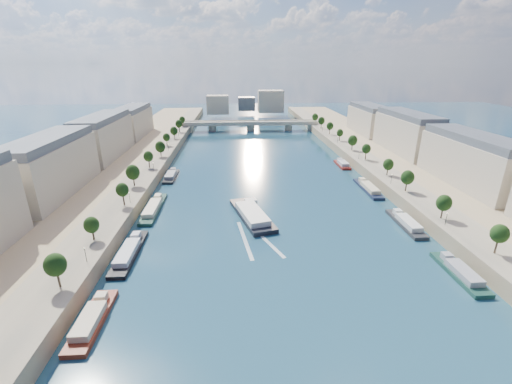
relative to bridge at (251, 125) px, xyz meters
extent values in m
plane|color=#0C2736|center=(0.00, -139.36, -5.08)|extent=(700.00, 700.00, 0.00)
cube|color=#9E8460|center=(-72.00, -139.36, -2.58)|extent=(44.00, 520.00, 5.00)
cube|color=#9E8460|center=(72.00, -139.36, -2.58)|extent=(44.00, 520.00, 5.00)
cube|color=gray|center=(-57.00, -139.36, -0.03)|extent=(14.00, 520.00, 0.10)
cube|color=gray|center=(57.00, -139.36, -0.03)|extent=(14.00, 520.00, 0.10)
cylinder|color=#382B1E|center=(-55.00, -221.36, 1.83)|extent=(0.50, 0.50, 3.82)
ellipsoid|color=black|center=(-55.00, -221.36, 5.42)|extent=(4.80, 4.80, 5.52)
cylinder|color=#382B1E|center=(-55.00, -197.36, 1.83)|extent=(0.50, 0.50, 3.82)
ellipsoid|color=black|center=(-55.00, -197.36, 5.42)|extent=(4.80, 4.80, 5.52)
cylinder|color=#382B1E|center=(-55.00, -173.36, 1.83)|extent=(0.50, 0.50, 3.82)
ellipsoid|color=black|center=(-55.00, -173.36, 5.42)|extent=(4.80, 4.80, 5.52)
cylinder|color=#382B1E|center=(-55.00, -149.36, 1.83)|extent=(0.50, 0.50, 3.82)
ellipsoid|color=black|center=(-55.00, -149.36, 5.42)|extent=(4.80, 4.80, 5.52)
cylinder|color=#382B1E|center=(-55.00, -125.36, 1.83)|extent=(0.50, 0.50, 3.82)
ellipsoid|color=black|center=(-55.00, -125.36, 5.42)|extent=(4.80, 4.80, 5.52)
cylinder|color=#382B1E|center=(-55.00, -101.36, 1.83)|extent=(0.50, 0.50, 3.82)
ellipsoid|color=black|center=(-55.00, -101.36, 5.42)|extent=(4.80, 4.80, 5.52)
cylinder|color=#382B1E|center=(-55.00, -77.36, 1.83)|extent=(0.50, 0.50, 3.82)
ellipsoid|color=black|center=(-55.00, -77.36, 5.42)|extent=(4.80, 4.80, 5.52)
cylinder|color=#382B1E|center=(-55.00, -53.36, 1.83)|extent=(0.50, 0.50, 3.82)
ellipsoid|color=black|center=(-55.00, -53.36, 5.42)|extent=(4.80, 4.80, 5.52)
cylinder|color=#382B1E|center=(-55.00, -29.36, 1.83)|extent=(0.50, 0.50, 3.82)
ellipsoid|color=black|center=(-55.00, -29.36, 5.42)|extent=(4.80, 4.80, 5.52)
cylinder|color=#382B1E|center=(-55.00, -5.36, 1.83)|extent=(0.50, 0.50, 3.82)
ellipsoid|color=black|center=(-55.00, -5.36, 5.42)|extent=(4.80, 4.80, 5.52)
cylinder|color=#382B1E|center=(55.00, -213.36, 1.83)|extent=(0.50, 0.50, 3.82)
ellipsoid|color=black|center=(55.00, -213.36, 5.42)|extent=(4.80, 4.80, 5.52)
cylinder|color=#382B1E|center=(55.00, -189.36, 1.83)|extent=(0.50, 0.50, 3.82)
ellipsoid|color=black|center=(55.00, -189.36, 5.42)|extent=(4.80, 4.80, 5.52)
cylinder|color=#382B1E|center=(55.00, -165.36, 1.83)|extent=(0.50, 0.50, 3.82)
ellipsoid|color=black|center=(55.00, -165.36, 5.42)|extent=(4.80, 4.80, 5.52)
cylinder|color=#382B1E|center=(55.00, -141.36, 1.83)|extent=(0.50, 0.50, 3.82)
ellipsoid|color=black|center=(55.00, -141.36, 5.42)|extent=(4.80, 4.80, 5.52)
cylinder|color=#382B1E|center=(55.00, -117.36, 1.83)|extent=(0.50, 0.50, 3.82)
ellipsoid|color=black|center=(55.00, -117.36, 5.42)|extent=(4.80, 4.80, 5.52)
cylinder|color=#382B1E|center=(55.00, -93.36, 1.83)|extent=(0.50, 0.50, 3.82)
ellipsoid|color=black|center=(55.00, -93.36, 5.42)|extent=(4.80, 4.80, 5.52)
cylinder|color=#382B1E|center=(55.00, -69.36, 1.83)|extent=(0.50, 0.50, 3.82)
ellipsoid|color=black|center=(55.00, -69.36, 5.42)|extent=(4.80, 4.80, 5.52)
cylinder|color=#382B1E|center=(55.00, -45.36, 1.83)|extent=(0.50, 0.50, 3.82)
ellipsoid|color=black|center=(55.00, -45.36, 5.42)|extent=(4.80, 4.80, 5.52)
cylinder|color=#382B1E|center=(55.00, -21.36, 1.83)|extent=(0.50, 0.50, 3.82)
ellipsoid|color=black|center=(55.00, -21.36, 5.42)|extent=(4.80, 4.80, 5.52)
cylinder|color=#382B1E|center=(55.00, 2.64, 1.83)|extent=(0.50, 0.50, 3.82)
ellipsoid|color=black|center=(55.00, 2.64, 5.42)|extent=(4.80, 4.80, 5.52)
cylinder|color=black|center=(-52.50, -209.36, 1.92)|extent=(0.14, 0.14, 4.00)
sphere|color=#FFE5B2|center=(-52.50, -209.36, 4.02)|extent=(0.36, 0.36, 0.36)
cylinder|color=black|center=(-52.50, -169.36, 1.92)|extent=(0.14, 0.14, 4.00)
sphere|color=#FFE5B2|center=(-52.50, -169.36, 4.02)|extent=(0.36, 0.36, 0.36)
cylinder|color=black|center=(-52.50, -129.36, 1.92)|extent=(0.14, 0.14, 4.00)
sphere|color=#FFE5B2|center=(-52.50, -129.36, 4.02)|extent=(0.36, 0.36, 0.36)
cylinder|color=black|center=(-52.50, -89.36, 1.92)|extent=(0.14, 0.14, 4.00)
sphere|color=#FFE5B2|center=(-52.50, -89.36, 4.02)|extent=(0.36, 0.36, 0.36)
cylinder|color=black|center=(-52.50, -49.36, 1.92)|extent=(0.14, 0.14, 4.00)
sphere|color=#FFE5B2|center=(-52.50, -49.36, 4.02)|extent=(0.36, 0.36, 0.36)
cylinder|color=black|center=(52.50, -194.36, 1.92)|extent=(0.14, 0.14, 4.00)
sphere|color=#FFE5B2|center=(52.50, -194.36, 4.02)|extent=(0.36, 0.36, 0.36)
cylinder|color=black|center=(52.50, -154.36, 1.92)|extent=(0.14, 0.14, 4.00)
sphere|color=#FFE5B2|center=(52.50, -154.36, 4.02)|extent=(0.36, 0.36, 0.36)
cylinder|color=black|center=(52.50, -114.36, 1.92)|extent=(0.14, 0.14, 4.00)
sphere|color=#FFE5B2|center=(52.50, -114.36, 4.02)|extent=(0.36, 0.36, 0.36)
cylinder|color=black|center=(52.50, -74.36, 1.92)|extent=(0.14, 0.14, 4.00)
sphere|color=#FFE5B2|center=(52.50, -74.36, 4.02)|extent=(0.36, 0.36, 0.36)
cylinder|color=black|center=(52.50, -34.36, 1.92)|extent=(0.14, 0.14, 4.00)
sphere|color=#FFE5B2|center=(52.50, -34.36, 4.02)|extent=(0.36, 0.36, 0.36)
cube|color=#B8A58D|center=(-85.00, -156.36, 9.92)|extent=(16.00, 52.00, 20.00)
cube|color=#474C54|center=(-85.00, -156.36, 21.52)|extent=(14.72, 50.44, 3.20)
cube|color=#B8A58D|center=(-85.00, -98.36, 9.92)|extent=(16.00, 52.00, 20.00)
cube|color=#474C54|center=(-85.00, -98.36, 21.52)|extent=(14.72, 50.44, 3.20)
cube|color=#B8A58D|center=(-85.00, -40.36, 9.92)|extent=(16.00, 52.00, 20.00)
cube|color=#474C54|center=(-85.00, -40.36, 21.52)|extent=(14.72, 50.44, 3.20)
cube|color=#B8A58D|center=(85.00, -156.36, 9.92)|extent=(16.00, 52.00, 20.00)
cube|color=#474C54|center=(85.00, -156.36, 21.52)|extent=(14.72, 50.44, 3.20)
cube|color=#B8A58D|center=(85.00, -98.36, 9.92)|extent=(16.00, 52.00, 20.00)
cube|color=#474C54|center=(85.00, -98.36, 21.52)|extent=(14.72, 50.44, 3.20)
cube|color=#B8A58D|center=(85.00, -40.36, 9.92)|extent=(16.00, 52.00, 20.00)
cube|color=#474C54|center=(85.00, -40.36, 21.52)|extent=(14.72, 50.44, 3.20)
cube|color=#B8A58D|center=(-30.00, 70.64, 8.92)|extent=(22.00, 18.00, 18.00)
cube|color=#B8A58D|center=(25.00, 80.64, 10.92)|extent=(26.00, 20.00, 22.00)
cube|color=#474C54|center=(0.00, 95.64, 6.92)|extent=(18.00, 16.00, 14.00)
cube|color=#C1B79E|center=(0.00, 0.00, 1.12)|extent=(112.00, 11.00, 2.20)
cube|color=#C1B79E|center=(0.00, -5.00, 2.62)|extent=(112.00, 0.80, 0.90)
cube|color=#C1B79E|center=(0.00, 5.00, 2.62)|extent=(112.00, 0.80, 0.90)
cylinder|color=#C1B79E|center=(-32.00, 0.00, -2.58)|extent=(6.40, 6.40, 5.00)
cylinder|color=#C1B79E|center=(0.00, 0.00, -2.58)|extent=(6.40, 6.40, 5.00)
cylinder|color=#C1B79E|center=(32.00, 0.00, -2.58)|extent=(6.40, 6.40, 5.00)
cube|color=#C1B79E|center=(-52.00, 0.00, -2.58)|extent=(6.00, 12.00, 5.00)
cube|color=#C1B79E|center=(52.00, 0.00, -2.58)|extent=(6.00, 12.00, 5.00)
cube|color=black|center=(-7.92, -173.53, -4.58)|extent=(16.53, 32.13, 2.21)
cube|color=silver|center=(-7.92, -176.01, -2.48)|extent=(12.19, 21.28, 1.99)
cube|color=silver|center=(-7.92, -164.26, -2.58)|extent=(5.22, 4.72, 1.80)
cube|color=silver|center=(-11.12, -190.53, -5.06)|extent=(4.81, 25.91, 0.04)
cube|color=silver|center=(-4.72, -190.53, -5.06)|extent=(10.85, 24.56, 0.04)
cube|color=maroon|center=(-45.50, -226.32, -4.78)|extent=(5.00, 20.00, 1.80)
cube|color=#C3B092|center=(-45.50, -227.92, -3.08)|extent=(4.10, 11.00, 1.60)
cube|color=#C3B092|center=(-45.50, -220.32, -2.98)|extent=(2.50, 2.40, 1.80)
cube|color=black|center=(-45.50, -197.64, -4.78)|extent=(5.00, 26.31, 1.80)
cube|color=silver|center=(-45.50, -199.74, -3.08)|extent=(4.10, 14.47, 1.60)
cube|color=silver|center=(-45.50, -189.75, -2.98)|extent=(2.50, 3.16, 1.80)
cube|color=#173A2F|center=(-45.50, -164.68, -4.78)|extent=(5.00, 29.56, 1.80)
cube|color=beige|center=(-45.50, -167.05, -3.08)|extent=(4.10, 16.26, 1.60)
cube|color=beige|center=(-45.50, -155.82, -2.98)|extent=(2.50, 3.55, 1.80)
cube|color=black|center=(-45.50, -124.40, -4.78)|extent=(5.00, 21.24, 1.80)
cube|color=gray|center=(-45.50, -126.10, -3.08)|extent=(4.10, 11.68, 1.60)
cube|color=gray|center=(-45.50, -118.03, -2.98)|extent=(2.50, 2.55, 1.80)
cube|color=#183E34|center=(45.50, -214.03, -4.78)|extent=(5.00, 20.35, 1.80)
cube|color=gray|center=(45.50, -215.65, -3.08)|extent=(4.10, 11.19, 1.60)
cube|color=gray|center=(45.50, -207.92, -2.98)|extent=(2.50, 2.44, 1.80)
cube|color=#2B2C2E|center=(45.50, -183.76, -4.78)|extent=(5.00, 22.61, 1.80)
cube|color=silver|center=(45.50, -185.57, -3.08)|extent=(4.10, 12.44, 1.60)
cube|color=silver|center=(45.50, -176.98, -2.98)|extent=(2.50, 2.71, 1.80)
cube|color=#192138|center=(45.50, -148.02, -4.78)|extent=(5.00, 25.73, 1.80)
cube|color=beige|center=(45.50, -150.08, -3.08)|extent=(4.10, 14.15, 1.60)
cube|color=beige|center=(45.50, -140.30, -2.98)|extent=(2.50, 3.09, 1.80)
cube|color=maroon|center=(45.50, -109.31, -4.78)|extent=(5.00, 17.27, 1.80)
cube|color=#AFB2BC|center=(45.50, -110.70, -3.08)|extent=(4.10, 9.50, 1.60)
cube|color=#AFB2BC|center=(45.50, -104.13, -2.98)|extent=(2.50, 2.07, 1.80)
camera|label=1|loc=(-13.62, -288.32, 48.05)|focal=24.00mm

